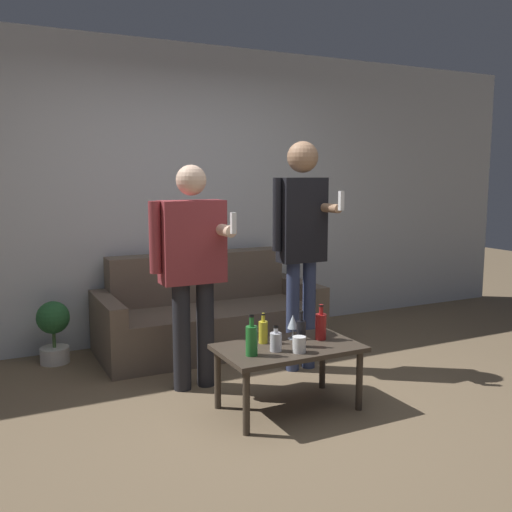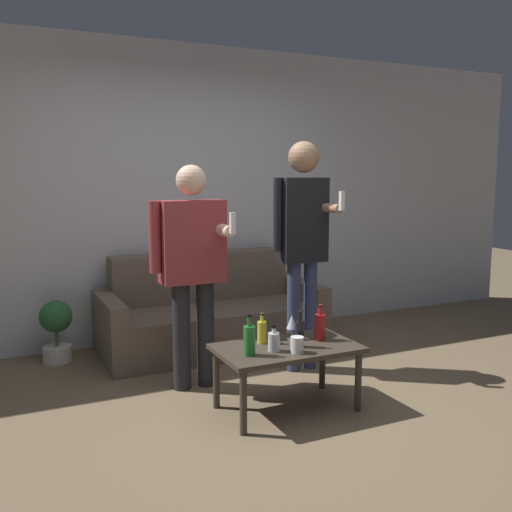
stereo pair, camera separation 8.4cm
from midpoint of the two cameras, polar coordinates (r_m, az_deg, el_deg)
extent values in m
plane|color=#756047|center=(3.73, 2.30, -16.04)|extent=(16.00, 16.00, 0.00)
cube|color=silver|center=(5.33, -8.55, 6.16)|extent=(8.00, 0.06, 2.70)
cube|color=#6B5B4C|center=(4.96, -4.54, -7.50)|extent=(1.64, 0.61, 0.38)
cube|color=#6B5B4C|center=(5.29, -6.30, -4.09)|extent=(1.64, 0.24, 0.82)
cube|color=#6B5B4C|center=(4.80, -15.08, -7.29)|extent=(0.14, 0.85, 0.54)
cube|color=#6B5B4C|center=(5.42, 3.77, -5.27)|extent=(0.14, 0.85, 0.54)
cube|color=#3D3328|center=(3.74, 2.61, -9.18)|extent=(0.91, 0.54, 0.03)
cylinder|color=#3D3328|center=(3.45, -1.70, -14.44)|extent=(0.04, 0.04, 0.40)
cylinder|color=#3D3328|center=(3.84, 9.66, -12.17)|extent=(0.04, 0.04, 0.40)
cylinder|color=#3D3328|center=(3.83, -4.50, -12.16)|extent=(0.04, 0.04, 0.40)
cylinder|color=#3D3328|center=(4.18, 6.08, -10.40)|extent=(0.04, 0.04, 0.40)
cylinder|color=yellow|center=(3.77, 0.08, -7.64)|extent=(0.06, 0.06, 0.14)
cylinder|color=yellow|center=(3.74, 0.08, -6.16)|extent=(0.02, 0.02, 0.06)
cylinder|color=black|center=(3.74, 0.08, -5.83)|extent=(0.03, 0.03, 0.01)
cylinder|color=#23752D|center=(3.52, -1.14, -8.49)|extent=(0.07, 0.07, 0.18)
cylinder|color=#23752D|center=(3.48, -1.14, -6.50)|extent=(0.03, 0.03, 0.07)
cylinder|color=black|center=(3.47, -1.14, -6.03)|extent=(0.03, 0.03, 0.01)
cylinder|color=silver|center=(3.61, 1.32, -8.60)|extent=(0.07, 0.07, 0.12)
cylinder|color=silver|center=(3.59, 1.32, -7.36)|extent=(0.03, 0.03, 0.05)
cylinder|color=black|center=(3.58, 1.32, -7.11)|extent=(0.03, 0.03, 0.01)
cylinder|color=#B21E1E|center=(3.87, 5.88, -7.06)|extent=(0.07, 0.07, 0.17)
cylinder|color=#B21E1E|center=(3.84, 5.90, -5.34)|extent=(0.03, 0.03, 0.07)
cylinder|color=black|center=(3.83, 5.91, -4.94)|extent=(0.03, 0.03, 0.01)
cylinder|color=black|center=(3.70, 3.87, -7.77)|extent=(0.06, 0.06, 0.17)
cylinder|color=black|center=(3.67, 3.89, -6.01)|extent=(0.02, 0.02, 0.07)
cylinder|color=black|center=(3.66, 3.89, -5.60)|extent=(0.03, 0.03, 0.01)
cylinder|color=silver|center=(3.88, 3.05, -8.25)|extent=(0.07, 0.07, 0.01)
cylinder|color=silver|center=(3.87, 3.06, -7.73)|extent=(0.01, 0.01, 0.07)
cone|color=silver|center=(3.85, 3.07, -6.56)|extent=(0.07, 0.07, 0.09)
cylinder|color=white|center=(3.59, 3.66, -8.83)|extent=(0.08, 0.08, 0.10)
cylinder|color=#232328|center=(4.12, -8.04, -8.02)|extent=(0.13, 0.13, 0.77)
cylinder|color=#232328|center=(4.17, -5.66, -7.75)|extent=(0.13, 0.13, 0.77)
cube|color=#933338|center=(4.01, -7.00, 1.42)|extent=(0.45, 0.20, 0.58)
sphere|color=beige|center=(3.98, -7.11, 7.53)|extent=(0.21, 0.21, 0.21)
cylinder|color=#933338|center=(3.93, -10.68, 1.83)|extent=(0.08, 0.08, 0.49)
cylinder|color=beige|center=(3.94, -3.89, 2.61)|extent=(0.08, 0.27, 0.08)
cube|color=white|center=(3.78, -2.93, 3.30)|extent=(0.03, 0.03, 0.14)
cylinder|color=navy|center=(4.46, 3.15, -6.09)|extent=(0.10, 0.10, 0.86)
cylinder|color=navy|center=(4.54, 4.78, -5.87)|extent=(0.10, 0.10, 0.86)
cube|color=black|center=(4.38, 4.07, 3.61)|extent=(0.37, 0.16, 0.64)
sphere|color=#9E7556|center=(4.37, 4.13, 9.85)|extent=(0.24, 0.24, 0.24)
cylinder|color=black|center=(4.27, 1.55, 4.16)|extent=(0.07, 0.07, 0.55)
cylinder|color=#9E7556|center=(4.33, 6.69, 4.81)|extent=(0.07, 0.27, 0.07)
cube|color=white|center=(4.19, 7.95, 5.49)|extent=(0.03, 0.03, 0.14)
cylinder|color=silver|center=(5.01, -19.93, -9.30)|extent=(0.23, 0.23, 0.13)
cylinder|color=#476B38|center=(4.97, -20.01, -7.71)|extent=(0.03, 0.03, 0.16)
sphere|color=#286633|center=(4.93, -20.11, -5.80)|extent=(0.26, 0.26, 0.26)
camera|label=1|loc=(0.04, -90.60, -0.09)|focal=40.00mm
camera|label=2|loc=(0.04, 89.40, 0.09)|focal=40.00mm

